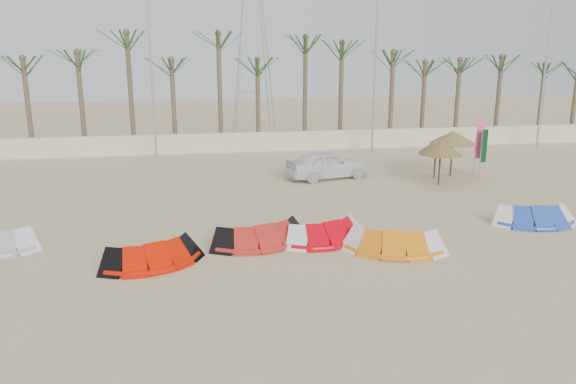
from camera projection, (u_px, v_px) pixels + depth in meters
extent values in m
plane|color=tan|center=(321.00, 283.00, 17.00)|extent=(120.00, 120.00, 0.00)
cube|color=beige|center=(249.00, 142.00, 37.82)|extent=(60.00, 0.30, 1.30)
cylinder|color=brown|center=(31.00, 105.00, 36.36)|extent=(0.32, 0.32, 6.50)
ellipsoid|color=#194719|center=(25.00, 53.00, 35.53)|extent=(4.00, 4.00, 2.40)
cylinder|color=brown|center=(187.00, 102.00, 37.95)|extent=(0.32, 0.32, 6.50)
ellipsoid|color=#194719|center=(185.00, 53.00, 37.13)|extent=(4.00, 4.00, 2.40)
cylinder|color=brown|center=(331.00, 100.00, 39.55)|extent=(0.32, 0.32, 6.50)
ellipsoid|color=#194719|center=(332.00, 52.00, 38.72)|extent=(4.00, 4.00, 2.40)
cylinder|color=brown|center=(464.00, 98.00, 41.14)|extent=(0.32, 0.32, 6.50)
ellipsoid|color=#194719|center=(467.00, 52.00, 40.32)|extent=(4.00, 4.00, 2.40)
cylinder|color=brown|center=(562.00, 96.00, 42.42)|extent=(0.32, 0.32, 6.50)
ellipsoid|color=#194719|center=(568.00, 52.00, 41.60)|extent=(4.00, 4.00, 2.40)
cylinder|color=#A5A8AD|center=(151.00, 71.00, 33.72)|extent=(0.14, 0.14, 11.00)
cylinder|color=#A5A8AD|center=(375.00, 69.00, 35.96)|extent=(0.14, 0.14, 11.00)
cylinder|color=#A5A8AD|center=(546.00, 68.00, 37.87)|extent=(0.14, 0.14, 11.00)
cube|color=silver|center=(29.00, 243.00, 19.69)|extent=(0.63, 1.12, 0.40)
cylinder|color=red|center=(153.00, 263.00, 18.30)|extent=(2.90, 1.38, 0.20)
cube|color=black|center=(110.00, 260.00, 18.14)|extent=(0.98, 1.25, 0.40)
cube|color=black|center=(196.00, 255.00, 18.58)|extent=(0.98, 1.25, 0.40)
cylinder|color=#B4211A|center=(261.00, 242.00, 20.21)|extent=(3.28, 1.19, 0.20)
cube|color=black|center=(219.00, 240.00, 20.02)|extent=(0.90, 1.23, 0.40)
cube|color=black|center=(302.00, 235.00, 20.51)|extent=(0.90, 1.23, 0.40)
cylinder|color=red|center=(328.00, 239.00, 20.51)|extent=(2.92, 1.31, 0.20)
cube|color=silver|center=(291.00, 237.00, 20.35)|extent=(0.96, 1.24, 0.40)
cube|color=silver|center=(364.00, 233.00, 20.79)|extent=(0.96, 1.24, 0.40)
cylinder|color=orange|center=(393.00, 250.00, 19.49)|extent=(3.08, 1.26, 0.20)
cube|color=silver|center=(353.00, 247.00, 19.32)|extent=(0.93, 1.24, 0.40)
cube|color=silver|center=(432.00, 242.00, 19.78)|extent=(0.93, 1.24, 0.40)
cylinder|color=#2549B3|center=(535.00, 223.00, 22.43)|extent=(2.99, 0.51, 0.20)
cube|color=white|center=(503.00, 220.00, 22.28)|extent=(0.71, 1.16, 0.40)
cube|color=white|center=(565.00, 217.00, 22.70)|extent=(0.71, 1.16, 0.40)
cylinder|color=#4C331E|center=(435.00, 160.00, 30.17)|extent=(0.10, 0.10, 1.99)
cone|color=#8C6748|center=(436.00, 146.00, 29.98)|extent=(1.82, 1.82, 0.70)
cylinder|color=#4C331E|center=(440.00, 164.00, 28.63)|extent=(0.10, 0.10, 2.20)
cone|color=olive|center=(441.00, 148.00, 28.42)|extent=(2.19, 2.19, 0.70)
cylinder|color=#4C331E|center=(452.00, 154.00, 30.60)|extent=(0.10, 0.10, 2.40)
cone|color=olive|center=(453.00, 137.00, 30.36)|extent=(2.54, 2.54, 0.70)
cylinder|color=#A5A8AD|center=(476.00, 146.00, 30.48)|extent=(0.04, 0.04, 3.30)
cube|color=#FF479A|center=(480.00, 139.00, 30.42)|extent=(0.42, 0.06, 2.15)
cylinder|color=#A5A8AD|center=(481.00, 152.00, 30.19)|extent=(0.04, 0.04, 2.77)
cube|color=black|center=(485.00, 146.00, 30.14)|extent=(0.40, 0.16, 1.80)
imported|color=white|center=(327.00, 164.00, 30.19)|extent=(4.76, 2.78, 1.52)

